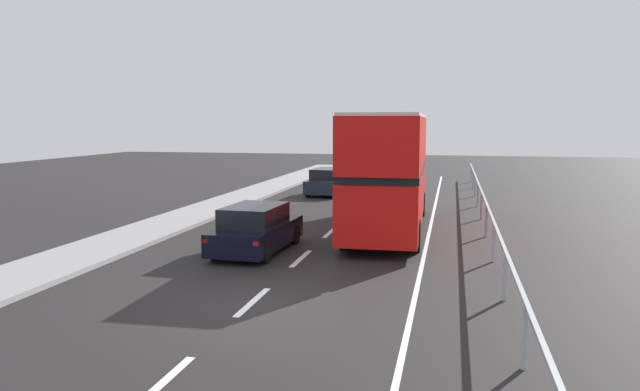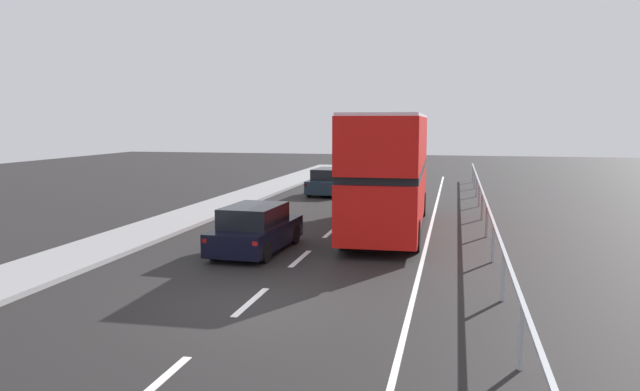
# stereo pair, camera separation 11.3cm
# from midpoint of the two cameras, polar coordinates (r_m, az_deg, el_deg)

# --- Properties ---
(ground_plane) EXTENTS (75.44, 120.00, 0.10)m
(ground_plane) POSITION_cam_midpoint_polar(r_m,az_deg,el_deg) (13.57, -6.73, -10.28)
(ground_plane) COLOR black
(near_sidewalk_kerb) EXTENTS (2.40, 80.00, 0.14)m
(near_sidewalk_kerb) POSITION_cam_midpoint_polar(r_m,az_deg,el_deg) (16.68, -28.01, -7.34)
(near_sidewalk_kerb) COLOR gray
(near_sidewalk_kerb) RESTS_ON ground
(lane_paint_markings) EXTENTS (3.64, 46.00, 0.01)m
(lane_paint_markings) POSITION_cam_midpoint_polar(r_m,az_deg,el_deg) (21.59, 6.31, -3.60)
(lane_paint_markings) COLOR silver
(lane_paint_markings) RESTS_ON ground
(bridge_side_railing) EXTENTS (0.10, 42.00, 1.14)m
(bridge_side_railing) POSITION_cam_midpoint_polar(r_m,az_deg,el_deg) (21.47, 15.43, -1.38)
(bridge_side_railing) COLOR #A9AEB3
(bridge_side_railing) RESTS_ON ground
(double_decker_bus_red) EXTENTS (2.72, 10.19, 4.23)m
(double_decker_bus_red) POSITION_cam_midpoint_polar(r_m,az_deg,el_deg) (21.92, 6.43, 2.53)
(double_decker_bus_red) COLOR red
(double_decker_bus_red) RESTS_ON ground
(hatchback_car_near) EXTENTS (1.89, 4.25, 1.45)m
(hatchback_car_near) POSITION_cam_midpoint_polar(r_m,az_deg,el_deg) (18.51, -6.25, -3.22)
(hatchback_car_near) COLOR black
(hatchback_car_near) RESTS_ON ground
(sedan_car_ahead) EXTENTS (1.96, 4.52, 1.43)m
(sedan_car_ahead) POSITION_cam_midpoint_polar(r_m,az_deg,el_deg) (33.00, 0.80, 1.32)
(sedan_car_ahead) COLOR #192833
(sedan_car_ahead) RESTS_ON ground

